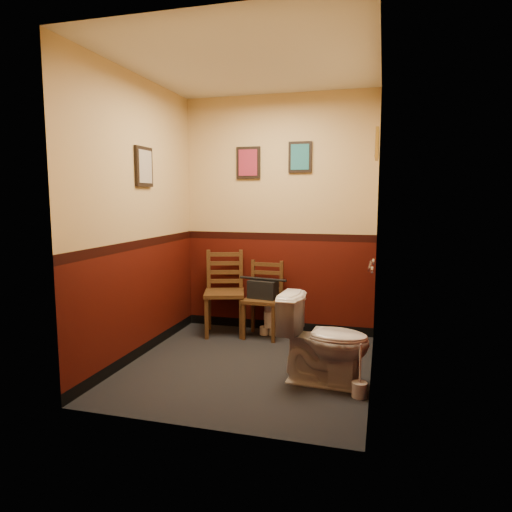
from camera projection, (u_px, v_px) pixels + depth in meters
The scene contains 17 objects.
floor at pixel (249, 366), 4.25m from camera, with size 2.20×2.40×0.00m, color black.
ceiling at pixel (248, 63), 3.90m from camera, with size 2.20×2.40×0.00m, color silver.
wall_back at pixel (278, 215), 5.22m from camera, with size 2.20×2.70×0.00m, color #3E0C07.
wall_front at pixel (196, 230), 2.93m from camera, with size 2.20×2.70×0.00m, color #3E0C07.
wall_left at pixel (139, 219), 4.36m from camera, with size 2.40×2.70×0.00m, color #3E0C07.
wall_right at pixel (376, 222), 3.78m from camera, with size 2.40×2.70×0.00m, color #3E0C07.
grab_bar at pixel (371, 266), 4.08m from camera, with size 0.05×0.56×0.06m.
framed_print_back_a at pixel (248, 163), 5.22m from camera, with size 0.28×0.04×0.36m.
framed_print_back_b at pixel (300, 157), 5.05m from camera, with size 0.26×0.04×0.34m.
framed_print_left at pixel (144, 167), 4.39m from camera, with size 0.04×0.30×0.38m.
framed_print_right at pixel (377, 144), 4.27m from camera, with size 0.04×0.34×0.28m.
toilet at pixel (324, 340), 3.81m from camera, with size 0.42×0.76×0.74m, color white.
toilet_brush at pixel (359, 388), 3.57m from camera, with size 0.12×0.12×0.43m.
chair_left at pixel (224, 292), 5.22m from camera, with size 0.55×0.55×0.95m.
chair_right at pixel (264, 299), 5.11m from camera, with size 0.41×0.41×0.84m.
handbag at pixel (263, 289), 5.06m from camera, with size 0.34×0.21×0.23m.
tp_stack at pixel (269, 322), 5.17m from camera, with size 0.21×0.13×0.37m.
Camera 1 is at (1.16, -3.91, 1.56)m, focal length 32.00 mm.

